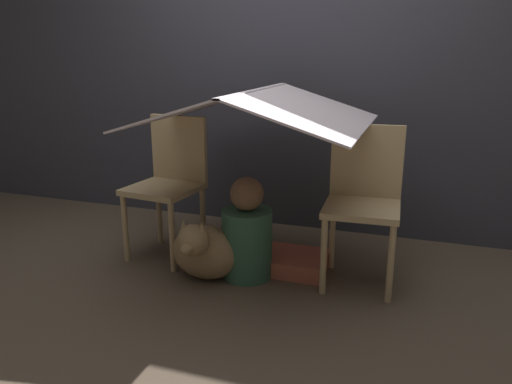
{
  "coord_description": "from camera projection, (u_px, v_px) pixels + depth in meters",
  "views": [
    {
      "loc": [
        0.93,
        -2.51,
        1.32
      ],
      "look_at": [
        0.0,
        0.2,
        0.5
      ],
      "focal_mm": 35.0,
      "sensor_mm": 36.0,
      "label": 1
    }
  ],
  "objects": [
    {
      "name": "ground_plane",
      "position": [
        245.0,
        282.0,
        2.94
      ],
      "size": [
        8.8,
        8.8,
        0.0
      ],
      "primitive_type": "plane",
      "color": "brown"
    },
    {
      "name": "person_front",
      "position": [
        247.0,
        235.0,
        2.95
      ],
      "size": [
        0.3,
        0.3,
        0.61
      ],
      "color": "#38664C",
      "rests_on": "ground_plane"
    },
    {
      "name": "chair_right",
      "position": [
        363.0,
        196.0,
        2.85
      ],
      "size": [
        0.43,
        0.43,
        0.91
      ],
      "rotation": [
        0.0,
        0.0,
        0.05
      ],
      "color": "#D1B27F",
      "rests_on": "ground_plane"
    },
    {
      "name": "wall_back",
      "position": [
        295.0,
        59.0,
        3.57
      ],
      "size": [
        7.0,
        0.05,
        2.5
      ],
      "color": "#3D3D47",
      "rests_on": "ground_plane"
    },
    {
      "name": "floor_cushion",
      "position": [
        291.0,
        262.0,
        3.09
      ],
      "size": [
        0.43,
        0.35,
        0.1
      ],
      "color": "#CC664C",
      "rests_on": "ground_plane"
    },
    {
      "name": "sheet_canopy",
      "position": [
        256.0,
        107.0,
        2.84
      ],
      "size": [
        1.26,
        1.15,
        0.2
      ],
      "color": "silver"
    },
    {
      "name": "chair_left",
      "position": [
        170.0,
        179.0,
        3.23
      ],
      "size": [
        0.46,
        0.46,
        0.91
      ],
      "rotation": [
        0.0,
        0.0,
        -0.12
      ],
      "color": "#D1B27F",
      "rests_on": "ground_plane"
    },
    {
      "name": "dog",
      "position": [
        204.0,
        250.0,
        2.92
      ],
      "size": [
        0.42,
        0.41,
        0.41
      ],
      "color": "#9E7F56",
      "rests_on": "ground_plane"
    }
  ]
}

